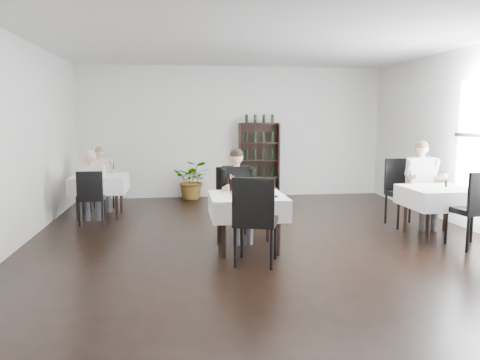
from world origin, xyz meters
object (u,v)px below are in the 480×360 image
object	(u,v)px
wine_shelf	(259,161)
diner_main	(238,188)
potted_tree	(193,180)
main_table	(247,206)

from	to	relation	value
wine_shelf	diner_main	distance (m)	3.93
wine_shelf	potted_tree	bearing A→B (deg)	-175.75
wine_shelf	potted_tree	world-z (taller)	wine_shelf
diner_main	potted_tree	bearing A→B (deg)	98.74
potted_tree	diner_main	bearing A→B (deg)	-81.26
potted_tree	diner_main	distance (m)	3.76
main_table	diner_main	bearing A→B (deg)	98.10
main_table	potted_tree	world-z (taller)	potted_tree
wine_shelf	potted_tree	size ratio (longest dim) A/B	1.98
wine_shelf	main_table	bearing A→B (deg)	-101.78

